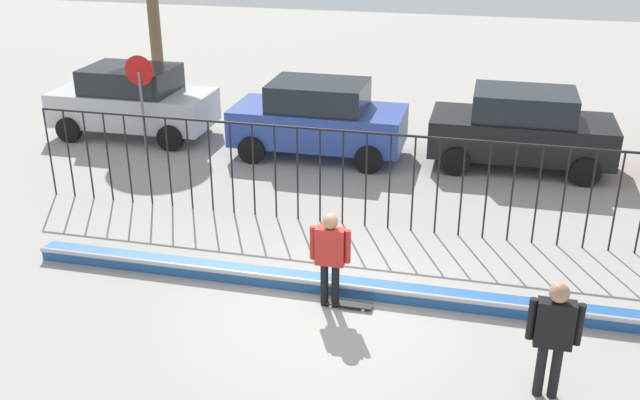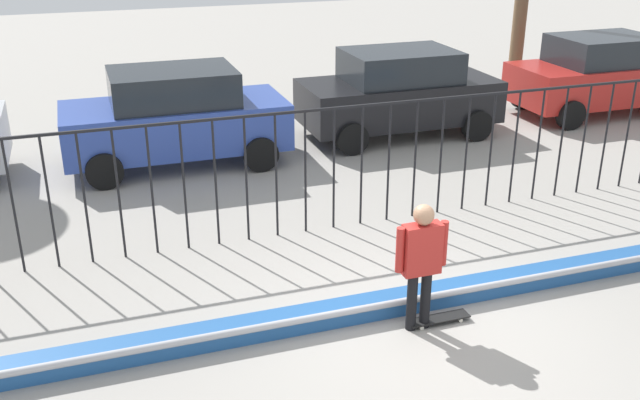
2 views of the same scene
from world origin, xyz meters
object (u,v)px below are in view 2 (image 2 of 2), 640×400
skateboard (439,318)px  parked_car_blue (175,116)px  parked_car_black (399,92)px  skateboarder (421,256)px  parked_car_red (600,74)px

skateboard → parked_car_blue: bearing=93.3°
parked_car_black → skateboarder: bearing=-112.9°
skateboard → parked_car_black: size_ratio=0.19×
parked_car_red → skateboarder: bearing=-142.1°
parked_car_blue → parked_car_black: (4.95, 0.34, 0.00)m
skateboard → parked_car_blue: 7.37m
skateboard → parked_car_red: parked_car_red is taller
skateboard → parked_car_black: parked_car_black is taller
parked_car_black → parked_car_red: same height
parked_car_black → parked_car_red: size_ratio=1.00×
skateboarder → parked_car_blue: 7.24m
parked_car_red → parked_car_black: bearing=177.3°
skateboarder → parked_car_red: size_ratio=0.38×
skateboard → parked_car_red: 11.03m
parked_car_blue → parked_car_red: 10.35m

